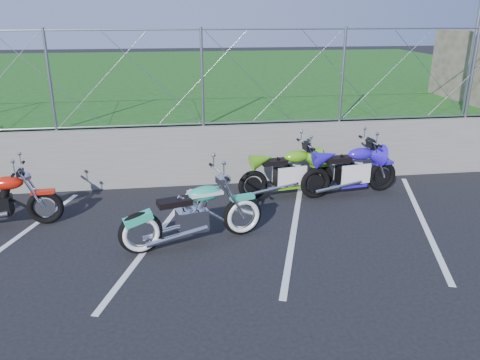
{
  "coord_description": "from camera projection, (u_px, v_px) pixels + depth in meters",
  "views": [
    {
      "loc": [
        0.43,
        -6.25,
        3.58
      ],
      "look_at": [
        1.48,
        1.3,
        0.83
      ],
      "focal_mm": 35.0,
      "sensor_mm": 36.0,
      "label": 1
    }
  ],
  "objects": [
    {
      "name": "ground",
      "position": [
        154.0,
        266.0,
        6.98
      ],
      "size": [
        90.0,
        90.0,
        0.0
      ],
      "primitive_type": "plane",
      "color": "black",
      "rests_on": "ground"
    },
    {
      "name": "retaining_wall",
      "position": [
        158.0,
        157.0,
        10.02
      ],
      "size": [
        30.0,
        0.22,
        1.3
      ],
      "primitive_type": "cube",
      "color": "#61625D",
      "rests_on": "ground"
    },
    {
      "name": "grass_field",
      "position": [
        164.0,
        87.0,
        19.34
      ],
      "size": [
        30.0,
        20.0,
        1.3
      ],
      "primitive_type": "cube",
      "color": "#184C14",
      "rests_on": "ground"
    },
    {
      "name": "chain_link_fence",
      "position": [
        153.0,
        79.0,
        9.46
      ],
      "size": [
        28.0,
        0.03,
        2.0
      ],
      "color": "gray",
      "rests_on": "retaining_wall"
    },
    {
      "name": "sign_pole",
      "position": [
        474.0,
        48.0,
        10.6
      ],
      "size": [
        0.08,
        0.08,
        3.0
      ],
      "primitive_type": "cylinder",
      "color": "gray",
      "rests_on": "grass_field"
    },
    {
      "name": "parking_lines",
      "position": [
        226.0,
        232.0,
        8.07
      ],
      "size": [
        18.29,
        4.31,
        0.01
      ],
      "color": "silver",
      "rests_on": "ground"
    },
    {
      "name": "cruiser_turquoise",
      "position": [
        195.0,
        216.0,
        7.52
      ],
      "size": [
        2.36,
        0.85,
        1.2
      ],
      "rotation": [
        0.0,
        0.0,
        0.26
      ],
      "color": "black",
      "rests_on": "ground"
    },
    {
      "name": "naked_orange",
      "position": [
        0.0,
        203.0,
        8.1
      ],
      "size": [
        2.16,
        0.73,
        1.07
      ],
      "rotation": [
        0.0,
        0.0,
        0.05
      ],
      "color": "black",
      "rests_on": "ground"
    },
    {
      "name": "sportbike_green",
      "position": [
        288.0,
        174.0,
        9.52
      ],
      "size": [
        2.07,
        0.74,
        1.08
      ],
      "rotation": [
        0.0,
        0.0,
        0.17
      ],
      "color": "black",
      "rests_on": "ground"
    },
    {
      "name": "sportbike_blue",
      "position": [
        351.0,
        172.0,
        9.59
      ],
      "size": [
        2.16,
        0.77,
        1.12
      ],
      "rotation": [
        0.0,
        0.0,
        0.14
      ],
      "color": "black",
      "rests_on": "ground"
    }
  ]
}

